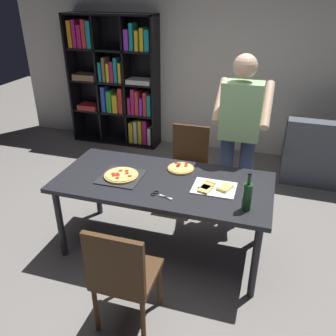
{
  "coord_description": "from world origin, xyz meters",
  "views": [
    {
      "loc": [
        0.84,
        -2.59,
        2.26
      ],
      "look_at": [
        0.0,
        0.15,
        0.8
      ],
      "focal_mm": 37.76,
      "sensor_mm": 36.0,
      "label": 1
    }
  ],
  "objects_px": {
    "chair_far_side": "(188,161)",
    "second_pizza_plain": "(181,168)",
    "bookshelf": "(117,81)",
    "chair_near_camera": "(122,274)",
    "pepperoni_pizza_on_tray": "(121,176)",
    "wine_bottle": "(247,196)",
    "kitchen_scissors": "(159,195)",
    "person_serving_pizza": "(239,133)",
    "dining_table": "(163,187)"
  },
  "relations": [
    {
      "from": "chair_near_camera",
      "to": "person_serving_pizza",
      "type": "relative_size",
      "value": 0.51
    },
    {
      "from": "dining_table",
      "to": "kitchen_scissors",
      "type": "xyz_separation_m",
      "value": [
        0.04,
        -0.25,
        0.08
      ]
    },
    {
      "from": "pepperoni_pizza_on_tray",
      "to": "chair_near_camera",
      "type": "bearing_deg",
      "value": -66.85
    },
    {
      "from": "chair_far_side",
      "to": "kitchen_scissors",
      "type": "distance_m",
      "value": 1.2
    },
    {
      "from": "chair_near_camera",
      "to": "pepperoni_pizza_on_tray",
      "type": "distance_m",
      "value": 0.99
    },
    {
      "from": "chair_near_camera",
      "to": "second_pizza_plain",
      "type": "height_order",
      "value": "chair_near_camera"
    },
    {
      "from": "chair_near_camera",
      "to": "kitchen_scissors",
      "type": "distance_m",
      "value": 0.73
    },
    {
      "from": "wine_bottle",
      "to": "second_pizza_plain",
      "type": "bearing_deg",
      "value": 142.6
    },
    {
      "from": "chair_far_side",
      "to": "second_pizza_plain",
      "type": "bearing_deg",
      "value": -82.1
    },
    {
      "from": "pepperoni_pizza_on_tray",
      "to": "second_pizza_plain",
      "type": "relative_size",
      "value": 1.48
    },
    {
      "from": "chair_far_side",
      "to": "person_serving_pizza",
      "type": "relative_size",
      "value": 0.51
    },
    {
      "from": "chair_far_side",
      "to": "pepperoni_pizza_on_tray",
      "type": "height_order",
      "value": "chair_far_side"
    },
    {
      "from": "second_pizza_plain",
      "to": "chair_near_camera",
      "type": "bearing_deg",
      "value": -94.57
    },
    {
      "from": "chair_far_side",
      "to": "bookshelf",
      "type": "height_order",
      "value": "bookshelf"
    },
    {
      "from": "chair_near_camera",
      "to": "second_pizza_plain",
      "type": "bearing_deg",
      "value": 85.43
    },
    {
      "from": "pepperoni_pizza_on_tray",
      "to": "second_pizza_plain",
      "type": "xyz_separation_m",
      "value": [
        0.47,
        0.3,
        -0.0
      ]
    },
    {
      "from": "pepperoni_pizza_on_tray",
      "to": "second_pizza_plain",
      "type": "height_order",
      "value": "pepperoni_pizza_on_tray"
    },
    {
      "from": "dining_table",
      "to": "wine_bottle",
      "type": "distance_m",
      "value": 0.81
    },
    {
      "from": "person_serving_pizza",
      "to": "wine_bottle",
      "type": "relative_size",
      "value": 5.54
    },
    {
      "from": "chair_near_camera",
      "to": "chair_far_side",
      "type": "height_order",
      "value": "same"
    },
    {
      "from": "second_pizza_plain",
      "to": "wine_bottle",
      "type": "bearing_deg",
      "value": -37.4
    },
    {
      "from": "pepperoni_pizza_on_tray",
      "to": "second_pizza_plain",
      "type": "distance_m",
      "value": 0.56
    },
    {
      "from": "kitchen_scissors",
      "to": "chair_near_camera",
      "type": "bearing_deg",
      "value": -93.45
    },
    {
      "from": "wine_bottle",
      "to": "kitchen_scissors",
      "type": "distance_m",
      "value": 0.71
    },
    {
      "from": "chair_near_camera",
      "to": "kitchen_scissors",
      "type": "relative_size",
      "value": 4.53
    },
    {
      "from": "dining_table",
      "to": "bookshelf",
      "type": "distance_m",
      "value": 2.83
    },
    {
      "from": "chair_near_camera",
      "to": "person_serving_pizza",
      "type": "height_order",
      "value": "person_serving_pizza"
    },
    {
      "from": "pepperoni_pizza_on_tray",
      "to": "person_serving_pizza",
      "type": "bearing_deg",
      "value": 39.38
    },
    {
      "from": "second_pizza_plain",
      "to": "person_serving_pizza",
      "type": "bearing_deg",
      "value": 44.88
    },
    {
      "from": "person_serving_pizza",
      "to": "pepperoni_pizza_on_tray",
      "type": "bearing_deg",
      "value": -140.62
    },
    {
      "from": "dining_table",
      "to": "person_serving_pizza",
      "type": "relative_size",
      "value": 1.08
    },
    {
      "from": "chair_near_camera",
      "to": "wine_bottle",
      "type": "xyz_separation_m",
      "value": [
        0.74,
        0.68,
        0.36
      ]
    },
    {
      "from": "bookshelf",
      "to": "kitchen_scissors",
      "type": "xyz_separation_m",
      "value": [
        1.55,
        -2.62,
        -0.23
      ]
    },
    {
      "from": "bookshelf",
      "to": "pepperoni_pizza_on_tray",
      "type": "distance_m",
      "value": 2.69
    },
    {
      "from": "dining_table",
      "to": "kitchen_scissors",
      "type": "height_order",
      "value": "kitchen_scissors"
    },
    {
      "from": "bookshelf",
      "to": "chair_far_side",
      "type": "bearing_deg",
      "value": -43.76
    },
    {
      "from": "chair_far_side",
      "to": "person_serving_pizza",
      "type": "bearing_deg",
      "value": -21.58
    },
    {
      "from": "bookshelf",
      "to": "dining_table",
      "type": "bearing_deg",
      "value": -57.56
    },
    {
      "from": "chair_far_side",
      "to": "wine_bottle",
      "type": "relative_size",
      "value": 2.85
    },
    {
      "from": "chair_near_camera",
      "to": "kitchen_scissors",
      "type": "bearing_deg",
      "value": 86.55
    },
    {
      "from": "chair_near_camera",
      "to": "bookshelf",
      "type": "bearing_deg",
      "value": 114.55
    },
    {
      "from": "person_serving_pizza",
      "to": "kitchen_scissors",
      "type": "height_order",
      "value": "person_serving_pizza"
    },
    {
      "from": "chair_near_camera",
      "to": "person_serving_pizza",
      "type": "bearing_deg",
      "value": 71.26
    },
    {
      "from": "person_serving_pizza",
      "to": "wine_bottle",
      "type": "distance_m",
      "value": 0.98
    },
    {
      "from": "chair_near_camera",
      "to": "bookshelf",
      "type": "height_order",
      "value": "bookshelf"
    },
    {
      "from": "pepperoni_pizza_on_tray",
      "to": "second_pizza_plain",
      "type": "bearing_deg",
      "value": 32.97
    },
    {
      "from": "bookshelf",
      "to": "wine_bottle",
      "type": "height_order",
      "value": "bookshelf"
    },
    {
      "from": "person_serving_pizza",
      "to": "wine_bottle",
      "type": "bearing_deg",
      "value": -78.88
    },
    {
      "from": "bookshelf",
      "to": "pepperoni_pizza_on_tray",
      "type": "height_order",
      "value": "bookshelf"
    },
    {
      "from": "chair_near_camera",
      "to": "pepperoni_pizza_on_tray",
      "type": "bearing_deg",
      "value": 113.15
    }
  ]
}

